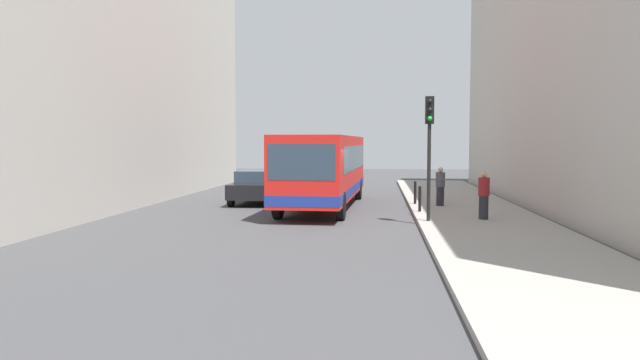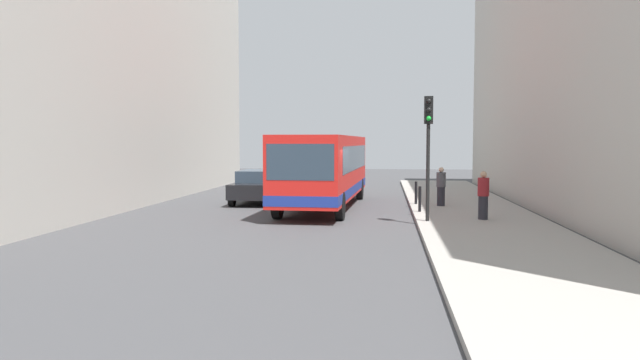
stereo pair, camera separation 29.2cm
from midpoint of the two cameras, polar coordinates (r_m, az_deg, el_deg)
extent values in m
plane|color=#424244|center=(21.37, 0.07, -3.78)|extent=(80.00, 80.00, 0.00)
cube|color=#9E9991|center=(21.53, 14.55, -3.64)|extent=(4.40, 40.00, 0.15)
cube|color=#BCB7AD|center=(28.85, -23.06, 12.34)|extent=(7.00, 32.00, 14.53)
cube|color=#BCB7AD|center=(27.04, 26.47, 10.49)|extent=(7.00, 32.00, 12.32)
cube|color=red|center=(25.01, 0.06, 1.33)|extent=(3.01, 11.11, 2.50)
cube|color=navy|center=(25.07, 0.06, -0.84)|extent=(3.04, 11.13, 0.36)
cube|color=#2D3D4C|center=(19.60, -2.21, 1.71)|extent=(2.26, 0.17, 1.20)
cube|color=#2D3D4C|center=(25.50, 0.22, 2.16)|extent=(2.96, 9.51, 1.00)
cylinder|color=black|center=(21.10, 1.60, -2.51)|extent=(0.33, 1.01, 1.00)
cylinder|color=black|center=(21.48, -4.40, -2.41)|extent=(0.33, 1.01, 1.00)
cylinder|color=black|center=(28.83, 3.38, -0.86)|extent=(0.33, 1.01, 1.00)
cylinder|color=black|center=(29.11, -1.06, -0.81)|extent=(0.33, 1.01, 1.00)
cube|color=black|center=(27.15, -6.30, -0.86)|extent=(1.86, 4.42, 0.64)
cube|color=#2D3D4C|center=(27.26, -6.24, 0.38)|extent=(1.63, 2.48, 0.52)
cylinder|color=black|center=(25.55, -5.23, -1.85)|extent=(0.23, 0.64, 0.64)
cylinder|color=black|center=(25.92, -8.79, -1.80)|extent=(0.23, 0.64, 0.64)
cylinder|color=black|center=(28.48, -4.03, -1.28)|extent=(0.23, 0.64, 0.64)
cylinder|color=black|center=(28.82, -7.24, -1.24)|extent=(0.23, 0.64, 0.64)
cylinder|color=black|center=(20.01, 9.92, 0.70)|extent=(0.12, 0.12, 3.20)
cube|color=black|center=(20.01, 9.98, 6.57)|extent=(0.28, 0.24, 0.90)
sphere|color=black|center=(19.90, 10.02, 7.39)|extent=(0.16, 0.16, 0.16)
sphere|color=black|center=(19.88, 10.01, 6.59)|extent=(0.16, 0.16, 0.16)
sphere|color=green|center=(19.87, 10.00, 5.78)|extent=(0.16, 0.16, 0.16)
cylinder|color=black|center=(22.74, 9.12, -1.79)|extent=(0.11, 0.11, 0.95)
cylinder|color=black|center=(25.52, 8.72, -1.20)|extent=(0.11, 0.11, 0.95)
cylinder|color=#26262D|center=(20.95, 14.93, -2.54)|extent=(0.32, 0.32, 0.80)
cylinder|color=maroon|center=(20.89, 14.96, -0.62)|extent=(0.38, 0.38, 0.61)
sphere|color=tan|center=(20.86, 14.98, 0.52)|extent=(0.22, 0.22, 0.22)
cylinder|color=#26262D|center=(24.99, 11.04, -1.53)|extent=(0.32, 0.32, 0.77)
cylinder|color=#4C4C51|center=(24.94, 11.06, 0.04)|extent=(0.38, 0.38, 0.60)
sphere|color=beige|center=(24.91, 11.07, 0.98)|extent=(0.21, 0.21, 0.21)
camera|label=1|loc=(0.15, -90.36, -0.02)|focal=33.61mm
camera|label=2|loc=(0.15, 89.64, 0.02)|focal=33.61mm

